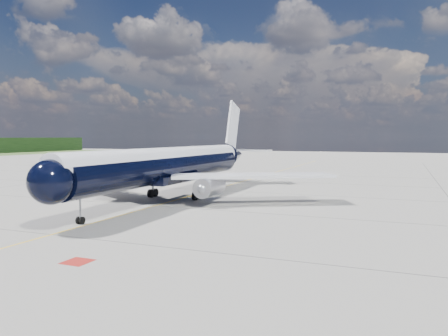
% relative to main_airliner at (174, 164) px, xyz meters
% --- Properties ---
extents(ground, '(320.00, 320.00, 0.00)m').
position_rel_main_airliner_xyz_m(ground, '(0.81, 14.25, -4.12)').
color(ground, gray).
rests_on(ground, ground).
extents(taxiway_centerline, '(0.16, 160.00, 0.01)m').
position_rel_main_airliner_xyz_m(taxiway_centerline, '(0.81, 9.25, -4.11)').
color(taxiway_centerline, yellow).
rests_on(taxiway_centerline, ground).
extents(red_marking, '(1.60, 1.60, 0.01)m').
position_rel_main_airliner_xyz_m(red_marking, '(7.61, -25.75, -4.11)').
color(red_marking, maroon).
rests_on(red_marking, ground).
extents(main_airliner, '(37.74, 45.83, 13.26)m').
position_rel_main_airliner_xyz_m(main_airliner, '(0.00, 0.00, 0.00)').
color(main_airliner, black).
rests_on(main_airliner, ground).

